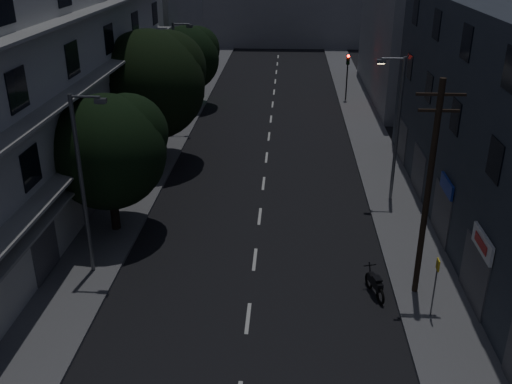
# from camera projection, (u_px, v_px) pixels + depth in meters

# --- Properties ---
(ground) EXTENTS (160.00, 160.00, 0.00)m
(ground) POSITION_uv_depth(u_px,v_px,m) (267.00, 155.00, 39.32)
(ground) COLOR black
(ground) RESTS_ON ground
(sidewalk_left) EXTENTS (3.00, 90.00, 0.15)m
(sidewalk_left) POSITION_uv_depth(u_px,v_px,m) (159.00, 152.00, 39.69)
(sidewalk_left) COLOR #565659
(sidewalk_left) RESTS_ON ground
(sidewalk_right) EXTENTS (3.00, 90.00, 0.15)m
(sidewalk_right) POSITION_uv_depth(u_px,v_px,m) (376.00, 156.00, 38.90)
(sidewalk_right) COLOR #565659
(sidewalk_right) RESTS_ON ground
(lane_markings) EXTENTS (0.15, 60.50, 0.01)m
(lane_markings) POSITION_uv_depth(u_px,v_px,m) (270.00, 127.00, 45.02)
(lane_markings) COLOR beige
(lane_markings) RESTS_ON ground
(building_left) EXTENTS (7.00, 36.00, 14.00)m
(building_left) POSITION_uv_depth(u_px,v_px,m) (41.00, 74.00, 30.71)
(building_left) COLOR #B6B6B1
(building_left) RESTS_ON ground
(building_far_right) EXTENTS (6.00, 20.00, 13.00)m
(building_far_right) POSITION_uv_depth(u_px,v_px,m) (407.00, 25.00, 51.53)
(building_far_right) COLOR slate
(building_far_right) RESTS_ON ground
(building_far_end) EXTENTS (24.00, 8.00, 10.00)m
(building_far_end) POSITION_uv_depth(u_px,v_px,m) (280.00, 7.00, 78.28)
(building_far_end) COLOR slate
(building_far_end) RESTS_ON ground
(tree_near) EXTENTS (5.64, 5.64, 6.95)m
(tree_near) POSITION_uv_depth(u_px,v_px,m) (109.00, 147.00, 27.38)
(tree_near) COLOR black
(tree_near) RESTS_ON sidewalk_left
(tree_mid) EXTENTS (6.92, 6.92, 8.52)m
(tree_mid) POSITION_uv_depth(u_px,v_px,m) (152.00, 81.00, 35.89)
(tree_mid) COLOR black
(tree_mid) RESTS_ON sidewalk_left
(tree_far) EXTENTS (5.55, 5.55, 6.86)m
(tree_far) POSITION_uv_depth(u_px,v_px,m) (187.00, 56.00, 48.76)
(tree_far) COLOR black
(tree_far) RESTS_ON sidewalk_left
(traffic_signal_far_right) EXTENTS (0.28, 0.37, 4.10)m
(traffic_signal_far_right) POSITION_uv_depth(u_px,v_px,m) (348.00, 67.00, 50.89)
(traffic_signal_far_right) COLOR black
(traffic_signal_far_right) RESTS_ON sidewalk_right
(traffic_signal_far_left) EXTENTS (0.28, 0.37, 4.10)m
(traffic_signal_far_left) POSITION_uv_depth(u_px,v_px,m) (203.00, 65.00, 51.84)
(traffic_signal_far_left) COLOR black
(traffic_signal_far_left) RESTS_ON sidewalk_left
(street_lamp_left_near) EXTENTS (1.51, 0.25, 8.00)m
(street_lamp_left_near) POSITION_uv_depth(u_px,v_px,m) (84.00, 178.00, 23.64)
(street_lamp_left_near) COLOR #54585C
(street_lamp_left_near) RESTS_ON sidewalk_left
(street_lamp_right) EXTENTS (1.51, 0.25, 8.00)m
(street_lamp_right) POSITION_uv_depth(u_px,v_px,m) (396.00, 123.00, 30.58)
(street_lamp_right) COLOR slate
(street_lamp_right) RESTS_ON sidewalk_right
(street_lamp_left_far) EXTENTS (1.51, 0.25, 8.00)m
(street_lamp_left_far) POSITION_uv_depth(u_px,v_px,m) (177.00, 72.00, 42.28)
(street_lamp_left_far) COLOR #56575D
(street_lamp_left_far) RESTS_ON sidewalk_left
(utility_pole) EXTENTS (1.80, 0.24, 9.00)m
(utility_pole) POSITION_uv_depth(u_px,v_px,m) (428.00, 188.00, 22.04)
(utility_pole) COLOR black
(utility_pole) RESTS_ON sidewalk_right
(bus_stop_sign) EXTENTS (0.06, 0.35, 2.52)m
(bus_stop_sign) POSITION_uv_depth(u_px,v_px,m) (436.00, 277.00, 21.69)
(bus_stop_sign) COLOR #595B60
(bus_stop_sign) RESTS_ON sidewalk_right
(motorcycle) EXTENTS (0.75, 1.86, 1.22)m
(motorcycle) POSITION_uv_depth(u_px,v_px,m) (375.00, 285.00, 23.77)
(motorcycle) COLOR black
(motorcycle) RESTS_ON ground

